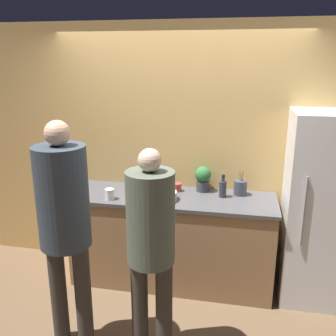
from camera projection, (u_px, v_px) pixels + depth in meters
ground_plane at (165, 300)px, 3.62m from camera, size 14.00×14.00×0.00m
wall_back at (178, 152)px, 3.91m from camera, size 5.20×0.06×2.60m
counter at (172, 238)px, 3.84m from camera, size 2.03×0.68×0.94m
refrigerator at (319, 209)px, 3.46m from camera, size 0.62×0.63×1.81m
person_left at (64, 215)px, 2.79m from camera, size 0.38×0.38×1.83m
person_center at (151, 237)px, 2.73m from camera, size 0.35×0.35×1.66m
fruit_bowl at (162, 195)px, 3.59m from camera, size 0.29×0.29×0.12m
utensil_crock at (240, 187)px, 3.71m from camera, size 0.13×0.13×0.26m
bottle_red at (147, 187)px, 3.78m from camera, size 0.06×0.06×0.15m
bottle_dark at (223, 188)px, 3.64m from camera, size 0.07×0.07×0.23m
cup_red at (177, 187)px, 3.82m from camera, size 0.09×0.09×0.08m
cup_white at (110, 194)px, 3.60m from camera, size 0.09×0.09×0.10m
potted_plant at (203, 178)px, 3.79m from camera, size 0.16×0.16×0.26m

